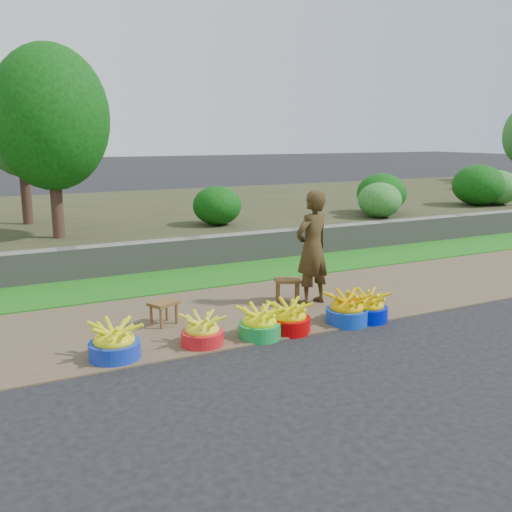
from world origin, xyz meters
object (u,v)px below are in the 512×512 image
basin_c (260,324)px  basin_f (368,307)px  basin_e (347,310)px  stool_left (164,306)px  vendor_woman (312,248)px  basin_a (114,343)px  basin_b (202,332)px  stool_right (288,283)px  basin_d (290,318)px

basin_c → basin_f: size_ratio=0.99×
basin_e → stool_left: basin_e is taller
stool_left → vendor_woman: (2.17, -0.06, 0.57)m
basin_a → basin_b: size_ratio=1.12×
basin_b → stool_right: (1.77, 1.10, 0.11)m
vendor_woman → stool_left: bearing=-16.0°
basin_c → basin_b: bearing=174.8°
basin_c → vendor_woman: bearing=34.2°
stool_left → stool_right: 1.96m
basin_a → vendor_woman: vendor_woman is taller
basin_c → stool_right: basin_c is taller
stool_left → basin_d: bearing=-34.8°
basin_e → basin_f: size_ratio=1.05×
basin_f → basin_d: bearing=176.7°
basin_c → basin_d: (0.42, 0.02, 0.00)m
basin_d → stool_left: 1.60m
basin_d → basin_f: (1.15, -0.07, 0.00)m
basin_e → stool_right: bearing=99.2°
basin_a → basin_f: (3.29, -0.15, -0.01)m
basin_e → basin_f: bearing=-2.2°
stool_right → basin_f: bearing=-66.8°
basin_b → basin_e: (1.96, -0.10, 0.02)m
basin_e → vendor_woman: vendor_woman is taller
basin_a → basin_f: size_ratio=1.07×
basin_f → vendor_woman: 1.17m
basin_c → basin_d: basin_d is taller
stool_left → basin_e: bearing=-24.4°
basin_e → stool_right: 1.22m
basin_d → stool_left: bearing=145.2°
basin_b → basin_d: bearing=-2.3°
basin_c → basin_d: size_ratio=0.99×
basin_b → vendor_woman: bearing=22.0°
basin_d → stool_left: basin_d is taller
basin_e → basin_f: (0.33, -0.01, -0.01)m
basin_c → stool_left: basin_c is taller
basin_f → stool_left: 2.65m
basin_b → stool_left: 0.89m
basin_c → vendor_woman: vendor_woman is taller
basin_c → basin_e: basin_e is taller
basin_e → vendor_woman: 1.12m
basin_b → basin_d: 1.14m
stool_left → vendor_woman: bearing=-1.6°
basin_c → stool_right: bearing=47.8°
basin_c → vendor_woman: (1.28, 0.87, 0.66)m
basin_e → vendor_woman: (0.03, 0.91, 0.65)m
basin_c → basin_f: 1.57m
basin_a → basin_e: (2.96, -0.14, -0.00)m
basin_a → basin_d: (2.14, -0.09, -0.01)m
basin_a → stool_right: basin_a is taller
stool_left → vendor_woman: 2.25m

